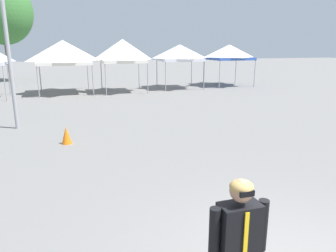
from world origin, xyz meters
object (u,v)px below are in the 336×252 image
at_px(canopy_tent_far_right, 229,52).
at_px(canopy_tent_left_of_center, 180,53).
at_px(person_foreground, 238,248).
at_px(light_pole_near_lift, 2,1).
at_px(canopy_tent_center, 123,51).
at_px(canopy_tent_right_of_center, 63,52).
at_px(tree_behind_tents_left, 2,12).
at_px(traffic_cone_lot_center, 66,135).

bearing_deg(canopy_tent_far_right, canopy_tent_left_of_center, -175.44).
height_order(person_foreground, light_pole_near_lift, light_pole_near_lift).
bearing_deg(canopy_tent_left_of_center, canopy_tent_center, -171.21).
bearing_deg(canopy_tent_left_of_center, light_pole_near_lift, -137.38).
relative_size(person_foreground, light_pole_near_lift, 0.22).
distance_m(canopy_tent_right_of_center, tree_behind_tents_left, 10.59).
bearing_deg(canopy_tent_center, canopy_tent_far_right, 6.69).
bearing_deg(light_pole_near_lift, canopy_tent_left_of_center, 42.62).
bearing_deg(canopy_tent_left_of_center, canopy_tent_far_right, 4.56).
distance_m(canopy_tent_center, person_foreground, 19.12).
bearing_deg(canopy_tent_center, canopy_tent_left_of_center, 8.79).
distance_m(canopy_tent_right_of_center, person_foreground, 19.61).
distance_m(canopy_tent_left_of_center, tree_behind_tents_left, 15.86).
height_order(light_pole_near_lift, tree_behind_tents_left, tree_behind_tents_left).
relative_size(canopy_tent_right_of_center, tree_behind_tents_left, 0.40).
bearing_deg(canopy_tent_far_right, light_pole_near_lift, -146.20).
bearing_deg(canopy_tent_right_of_center, canopy_tent_left_of_center, 0.49).
height_order(canopy_tent_center, canopy_tent_far_right, canopy_tent_center).
xyz_separation_m(canopy_tent_center, tree_behind_tents_left, (-8.38, 9.58, 3.14)).
relative_size(person_foreground, traffic_cone_lot_center, 3.17).
xyz_separation_m(canopy_tent_center, traffic_cone_lot_center, (-3.96, -11.20, -2.46)).
bearing_deg(canopy_tent_far_right, person_foreground, -118.79).
relative_size(person_foreground, tree_behind_tents_left, 0.21).
xyz_separation_m(canopy_tent_far_right, person_foreground, (-10.93, -19.90, -1.56)).
bearing_deg(person_foreground, canopy_tent_right_of_center, 94.18).
relative_size(light_pole_near_lift, tree_behind_tents_left, 0.93).
xyz_separation_m(canopy_tent_center, person_foreground, (-2.36, -18.89, -1.71)).
relative_size(canopy_tent_far_right, light_pole_near_lift, 0.40).
height_order(canopy_tent_far_right, person_foreground, canopy_tent_far_right).
bearing_deg(canopy_tent_center, tree_behind_tents_left, 131.18).
distance_m(canopy_tent_far_right, light_pole_near_lift, 17.30).
height_order(canopy_tent_center, tree_behind_tents_left, tree_behind_tents_left).
distance_m(canopy_tent_far_right, tree_behind_tents_left, 19.28).
bearing_deg(traffic_cone_lot_center, light_pole_near_lift, 123.49).
bearing_deg(canopy_tent_center, canopy_tent_right_of_center, 171.02).
bearing_deg(canopy_tent_left_of_center, person_foreground, -108.84).
distance_m(canopy_tent_left_of_center, traffic_cone_lot_center, 14.64).
distance_m(person_foreground, tree_behind_tents_left, 29.50).
height_order(canopy_tent_left_of_center, canopy_tent_far_right, canopy_tent_far_right).
relative_size(canopy_tent_right_of_center, canopy_tent_left_of_center, 1.08).
xyz_separation_m(canopy_tent_right_of_center, light_pole_near_lift, (-1.92, -9.15, 1.89)).
bearing_deg(canopy_tent_far_right, tree_behind_tents_left, 153.18).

